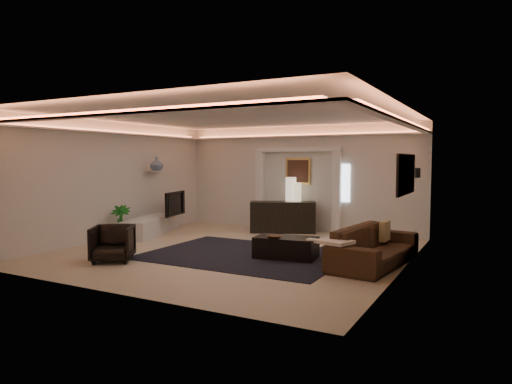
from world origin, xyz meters
The scene contains 33 objects.
floor centered at (0.00, 0.00, 0.00)m, with size 7.00×7.00×0.00m, color #C9B482.
ceiling centered at (0.00, 0.00, 2.90)m, with size 7.00×7.00×0.00m, color white.
wall_back centered at (0.00, 3.50, 1.45)m, with size 7.00×7.00×0.00m, color silver.
wall_front centered at (0.00, -3.50, 1.45)m, with size 7.00×7.00×0.00m, color silver.
wall_left centered at (-3.50, 0.00, 1.45)m, with size 7.00×7.00×0.00m, color silver.
wall_right centered at (3.50, 0.00, 1.45)m, with size 7.00×7.00×0.00m, color silver.
cove_soffit centered at (0.00, 0.00, 2.62)m, with size 7.00×7.00×0.04m, color silver.
daylight_slit centered at (1.35, 3.48, 1.35)m, with size 0.25×0.03×1.00m, color white.
area_rug centered at (0.40, -0.20, 0.01)m, with size 4.00×3.00×0.01m, color black.
pilaster_left centered at (-1.15, 3.40, 1.10)m, with size 0.22×0.20×2.20m, color silver.
pilaster_right centered at (1.15, 3.40, 1.10)m, with size 0.22×0.20×2.20m, color silver.
alcove_header centered at (0.00, 3.40, 2.25)m, with size 2.52×0.20×0.12m, color silver.
painting_frame centered at (0.00, 3.47, 1.65)m, with size 0.74×0.04×0.74m, color tan.
painting_canvas centered at (0.00, 3.44, 1.65)m, with size 0.62×0.02×0.62m, color #4C2D1E.
art_panel_frame centered at (3.47, 0.30, 1.70)m, with size 0.04×1.64×0.74m, color black.
art_panel_gold centered at (3.44, 0.30, 1.70)m, with size 0.02×1.50×0.62m, color tan.
wall_sconce centered at (3.38, 2.20, 1.68)m, with size 0.12×0.12×0.22m, color black.
wall_niche centered at (-3.44, 1.40, 1.65)m, with size 0.10×0.55×0.04m, color silver.
console centered at (-0.18, 2.86, 0.40)m, with size 1.75×0.55×0.87m, color black.
lamp_left centered at (-0.07, 3.14, 1.09)m, with size 0.29×0.29×0.65m, color beige.
lamp_right centered at (0.12, 3.14, 1.09)m, with size 0.23×0.23×0.50m, color beige.
media_ledge centered at (-3.15, 0.98, 0.23)m, with size 0.64×2.57×0.48m, color silver.
tv centered at (-2.83, 1.41, 0.77)m, with size 0.15×1.12×0.64m, color black.
figurine centered at (-3.15, 1.99, 0.64)m, with size 0.13×0.13×0.35m, color #3E291B.
ginger_jar centered at (-3.15, 1.21, 1.85)m, with size 0.35×0.35×0.37m, color slate.
plant centered at (-3.15, -0.14, 0.43)m, with size 0.48×0.48×0.86m, color #176318.
sofa centered at (2.95, 0.14, 0.36)m, with size 0.96×2.45×0.72m, color black.
throw_blanket centered at (2.50, -0.80, 0.55)m, with size 0.56×0.46×0.06m, color white.
throw_pillow centered at (2.99, 0.82, 0.55)m, with size 0.12×0.39×0.39m, color #9B8A56.
coffee_table centered at (1.26, -0.11, 0.20)m, with size 1.21×0.66×0.45m, color #2F2217.
bowl centered at (1.16, -0.44, 0.45)m, with size 0.30×0.30×0.07m, color #442B19.
magazine centered at (1.86, -0.22, 0.42)m, with size 0.22×0.16×0.03m, color beige.
armchair centered at (-1.59, -1.94, 0.35)m, with size 0.75×0.77×0.70m, color black.
Camera 1 is at (4.98, -8.34, 1.96)m, focal length 32.09 mm.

